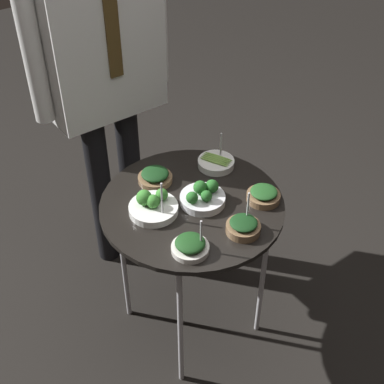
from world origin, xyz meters
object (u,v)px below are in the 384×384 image
at_px(bowl_spinach_mid_left, 264,195).
at_px(waiter_figure, 101,58).
at_px(bowl_broccoli_front_center, 203,197).
at_px(bowl_spinach_front_left, 243,226).
at_px(bowl_spinach_near_rim, 190,246).
at_px(bowl_asparagus_back_left, 216,163).
at_px(bowl_broccoli_mid_right, 153,206).
at_px(bowl_spinach_center, 155,176).
at_px(serving_cart, 192,213).

height_order(bowl_spinach_mid_left, waiter_figure, waiter_figure).
bearing_deg(bowl_broccoli_front_center, bowl_spinach_front_left, -85.06).
xyz_separation_m(bowl_spinach_near_rim, bowl_asparagus_back_left, (0.35, 0.31, -0.01)).
relative_size(bowl_broccoli_mid_right, waiter_figure, 0.11).
relative_size(bowl_broccoli_front_center, bowl_spinach_mid_left, 1.34).
bearing_deg(bowl_spinach_mid_left, bowl_spinach_near_rim, -172.21).
xyz_separation_m(bowl_broccoli_mid_right, bowl_spinach_mid_left, (0.35, -0.18, -0.00)).
xyz_separation_m(bowl_spinach_mid_left, bowl_spinach_near_rim, (-0.36, -0.05, 0.00)).
xyz_separation_m(bowl_broccoli_mid_right, bowl_spinach_front_left, (0.18, -0.26, -0.00)).
height_order(bowl_spinach_center, waiter_figure, waiter_figure).
relative_size(bowl_broccoli_mid_right, bowl_spinach_front_left, 1.20).
relative_size(serving_cart, bowl_spinach_center, 5.26).
bearing_deg(bowl_spinach_mid_left, bowl_spinach_front_left, -153.58).
bearing_deg(bowl_spinach_center, bowl_spinach_front_left, -77.96).
xyz_separation_m(serving_cart, bowl_broccoli_mid_right, (-0.14, 0.04, 0.08)).
relative_size(bowl_spinach_mid_left, bowl_spinach_center, 0.94).
bearing_deg(waiter_figure, bowl_asparagus_back_left, -63.99).
relative_size(serving_cart, bowl_broccoli_mid_right, 3.91).
height_order(bowl_spinach_front_left, bowl_spinach_near_rim, bowl_spinach_front_left).
bearing_deg(bowl_asparagus_back_left, bowl_broccoli_mid_right, -167.24).
distance_m(bowl_broccoli_front_center, bowl_asparagus_back_left, 0.22).
bearing_deg(bowl_broccoli_mid_right, bowl_asparagus_back_left, 12.76).
xyz_separation_m(bowl_spinach_front_left, waiter_figure, (-0.06, 0.78, 0.32)).
xyz_separation_m(serving_cart, bowl_spinach_near_rim, (-0.14, -0.19, 0.07)).
bearing_deg(bowl_spinach_mid_left, bowl_broccoli_mid_right, 152.51).
bearing_deg(bowl_broccoli_mid_right, bowl_spinach_near_rim, -92.10).
bearing_deg(waiter_figure, serving_cart, -88.92).
bearing_deg(waiter_figure, bowl_spinach_mid_left, -72.22).
bearing_deg(bowl_spinach_center, bowl_spinach_mid_left, -51.90).
relative_size(bowl_spinach_near_rim, bowl_asparagus_back_left, 0.91).
height_order(bowl_broccoli_mid_right, waiter_figure, waiter_figure).
distance_m(bowl_spinach_mid_left, bowl_spinach_near_rim, 0.36).
bearing_deg(bowl_asparagus_back_left, serving_cart, -149.29).
relative_size(bowl_broccoli_mid_right, bowl_asparagus_back_left, 1.23).
bearing_deg(bowl_asparagus_back_left, waiter_figure, 116.01).
relative_size(bowl_asparagus_back_left, waiter_figure, 0.09).
bearing_deg(bowl_broccoli_front_center, bowl_spinach_center, 108.69).
bearing_deg(serving_cart, waiter_figure, 91.08).
height_order(bowl_broccoli_front_center, bowl_spinach_front_left, bowl_spinach_front_left).
height_order(bowl_broccoli_mid_right, bowl_spinach_front_left, bowl_broccoli_mid_right).
bearing_deg(bowl_spinach_mid_left, waiter_figure, 107.78).
bearing_deg(bowl_spinach_near_rim, bowl_spinach_front_left, -9.61).
relative_size(bowl_broccoli_front_center, waiter_figure, 0.10).
bearing_deg(bowl_broccoli_mid_right, bowl_spinach_center, 53.98).
bearing_deg(bowl_spinach_mid_left, bowl_broccoli_front_center, 147.21).
bearing_deg(waiter_figure, bowl_broccoli_mid_right, -103.54).
bearing_deg(serving_cart, bowl_spinach_mid_left, -32.68).
xyz_separation_m(serving_cart, bowl_broccoli_front_center, (0.03, -0.02, 0.08)).
distance_m(bowl_broccoli_front_center, bowl_spinach_near_rim, 0.24).
xyz_separation_m(bowl_spinach_front_left, bowl_asparagus_back_left, (0.16, 0.34, -0.01)).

